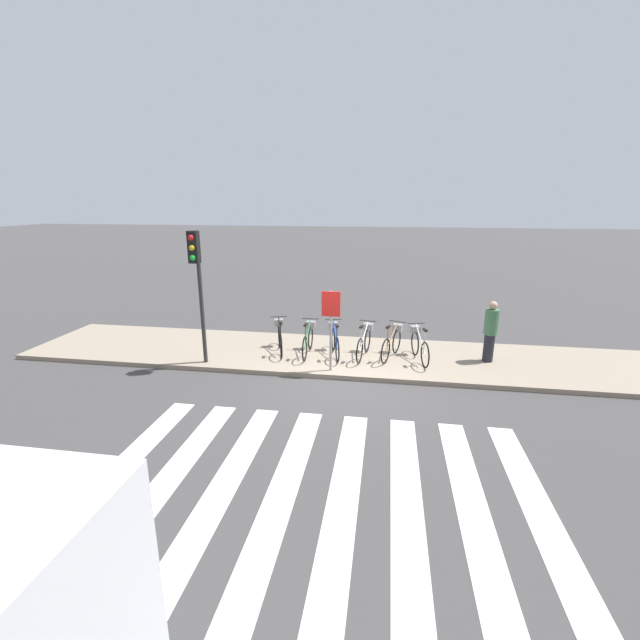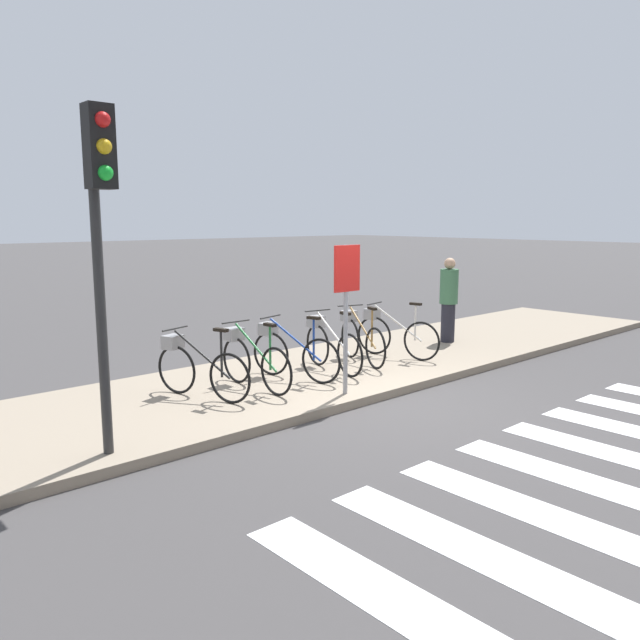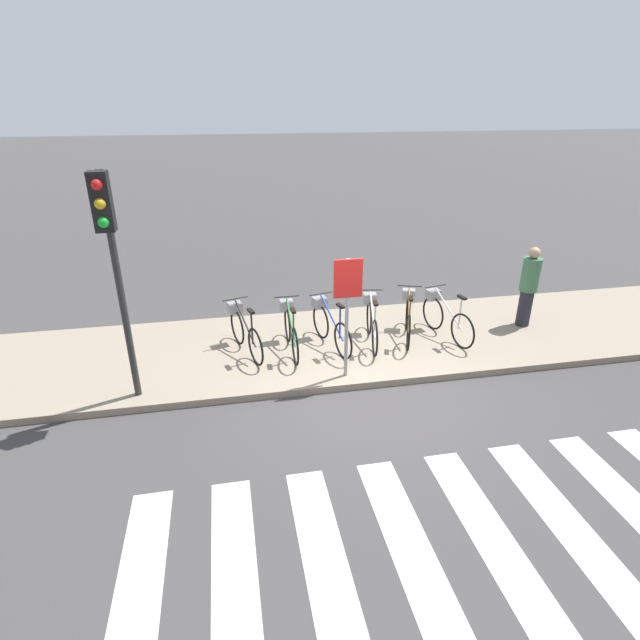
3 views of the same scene
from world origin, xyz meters
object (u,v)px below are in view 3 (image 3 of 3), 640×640
(pedestrian, at_px, (529,286))
(parked_bicycle_1, at_px, (290,328))
(sign_post, at_px, (347,299))
(parked_bicycle_2, at_px, (329,324))
(parked_bicycle_4, at_px, (408,315))
(parked_bicycle_5, at_px, (444,315))
(parked_bicycle_3, at_px, (372,320))
(parked_bicycle_0, at_px, (244,329))
(traffic_light, at_px, (110,243))

(pedestrian, bearing_deg, parked_bicycle_1, -177.88)
(sign_post, bearing_deg, parked_bicycle_2, 92.09)
(parked_bicycle_4, bearing_deg, parked_bicycle_5, -9.09)
(parked_bicycle_3, bearing_deg, pedestrian, 2.36)
(parked_bicycle_0, height_order, sign_post, sign_post)
(parked_bicycle_1, height_order, parked_bicycle_2, same)
(parked_bicycle_0, relative_size, parked_bicycle_1, 0.96)
(parked_bicycle_0, bearing_deg, pedestrian, 0.89)
(parked_bicycle_0, xyz_separation_m, parked_bicycle_4, (3.04, 0.03, 0.00))
(traffic_light, relative_size, sign_post, 1.68)
(parked_bicycle_2, xyz_separation_m, sign_post, (0.04, -1.12, 0.92))
(parked_bicycle_5, bearing_deg, parked_bicycle_1, -179.85)
(parked_bicycle_3, bearing_deg, parked_bicycle_4, 5.74)
(parked_bicycle_2, relative_size, parked_bicycle_3, 0.99)
(parked_bicycle_1, distance_m, parked_bicycle_5, 2.91)
(parked_bicycle_2, distance_m, parked_bicycle_3, 0.79)
(parked_bicycle_0, distance_m, parked_bicycle_2, 1.52)
(parked_bicycle_1, distance_m, parked_bicycle_4, 2.24)
(parked_bicycle_2, distance_m, sign_post, 1.45)
(parked_bicycle_5, height_order, sign_post, sign_post)
(parked_bicycle_1, bearing_deg, traffic_light, -155.41)
(parked_bicycle_1, relative_size, sign_post, 0.79)
(pedestrian, relative_size, sign_post, 0.80)
(parked_bicycle_3, height_order, pedestrian, pedestrian)
(parked_bicycle_5, bearing_deg, parked_bicycle_3, 178.60)
(parked_bicycle_3, xyz_separation_m, parked_bicycle_4, (0.73, 0.07, 0.00))
(parked_bicycle_0, height_order, parked_bicycle_3, same)
(parked_bicycle_0, distance_m, parked_bicycle_1, 0.81)
(parked_bicycle_2, height_order, sign_post, sign_post)
(parked_bicycle_5, distance_m, traffic_light, 5.86)
(parked_bicycle_1, xyz_separation_m, parked_bicycle_2, (0.71, 0.04, 0.00))
(parked_bicycle_1, bearing_deg, parked_bicycle_2, 2.94)
(parked_bicycle_4, bearing_deg, parked_bicycle_1, -177.04)
(pedestrian, bearing_deg, parked_bicycle_2, -178.03)
(parked_bicycle_4, relative_size, pedestrian, 0.93)
(pedestrian, xyz_separation_m, sign_post, (-3.92, -1.26, 0.52))
(parked_bicycle_1, height_order, parked_bicycle_4, same)
(parked_bicycle_1, bearing_deg, pedestrian, 2.12)
(parked_bicycle_0, distance_m, pedestrian, 5.49)
(parked_bicycle_0, height_order, parked_bicycle_5, same)
(parked_bicycle_3, bearing_deg, traffic_light, -163.52)
(parked_bicycle_4, bearing_deg, parked_bicycle_0, -179.47)
(parked_bicycle_5, distance_m, pedestrian, 1.81)
(parked_bicycle_5, relative_size, traffic_light, 0.46)
(parked_bicycle_3, xyz_separation_m, pedestrian, (3.16, 0.13, 0.40))
(parked_bicycle_3, distance_m, traffic_light, 4.61)
(parked_bicycle_3, height_order, parked_bicycle_5, same)
(parked_bicycle_0, relative_size, parked_bicycle_5, 0.98)
(parked_bicycle_3, relative_size, parked_bicycle_4, 1.04)
(parked_bicycle_2, distance_m, parked_bicycle_5, 2.20)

